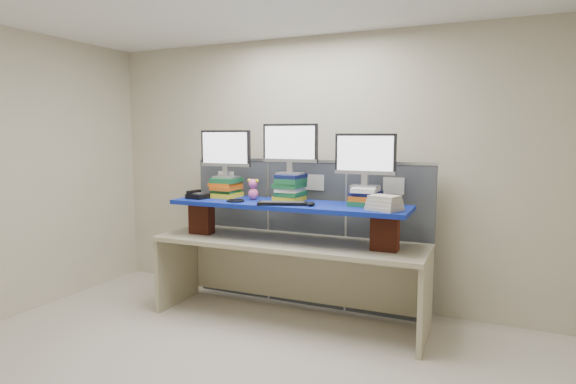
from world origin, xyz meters
The scene contains 18 objects.
room centered at (0.00, 0.00, 1.40)m, with size 5.00×4.00×2.80m.
cubicle_partition centered at (0.00, 1.78, 0.77)m, with size 2.60×0.06×1.53m.
desk centered at (0.02, 1.28, 0.63)m, with size 2.61×0.82×0.79m.
brick_pier_left centered at (-0.91, 1.21, 0.95)m, with size 0.23×0.13×0.32m, color maroon.
brick_pier_right centered at (0.94, 1.25, 0.95)m, with size 0.23×0.13×0.32m, color maroon.
blue_board centered at (0.02, 1.28, 1.13)m, with size 2.27×0.57×0.04m, color #080C6F.
book_stack_left centered at (-0.72, 1.38, 1.25)m, with size 0.27×0.30×0.20m.
book_stack_center centered at (-0.01, 1.40, 1.28)m, with size 0.26×0.31×0.26m.
book_stack_right centered at (0.71, 1.41, 1.23)m, with size 0.27×0.32×0.16m.
monitor_left centered at (-0.72, 1.38, 1.62)m, with size 0.55×0.16×0.48m.
monitor_center centered at (-0.02, 1.40, 1.68)m, with size 0.55×0.16×0.48m.
monitor_right centered at (0.71, 1.42, 1.58)m, with size 0.55×0.16×0.48m.
keyboard centered at (0.03, 1.13, 1.16)m, with size 0.48×0.30×0.03m.
mouse centered at (0.29, 1.17, 1.17)m, with size 0.06×0.12×0.04m, color black.
desk_phone centered at (-0.93, 1.17, 1.18)m, with size 0.21×0.19×0.08m.
headset centered at (-0.46, 1.13, 1.16)m, with size 0.17×0.17×0.02m, color black.
plush_toy centered at (-0.38, 1.33, 1.25)m, with size 0.12×0.09×0.20m.
binder_stack centered at (0.95, 1.20, 1.21)m, with size 0.32×0.29×0.13m.
Camera 1 is at (1.87, -2.77, 1.78)m, focal length 30.00 mm.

